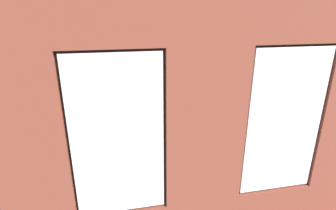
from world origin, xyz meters
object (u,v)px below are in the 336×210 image
(coffee_table, at_px, (165,124))
(potted_plant_between_couches, at_px, (260,154))
(potted_plant_near_tv, at_px, (41,151))
(potted_plant_by_left_couch, at_px, (225,104))
(tv_flatscreen, at_px, (21,127))
(remote_gray, at_px, (178,118))
(couch_by_window, at_px, (177,190))
(cup_ceramic, at_px, (150,123))
(potted_plant_mid_room_small, at_px, (186,111))
(table_plant_small, at_px, (158,116))
(couch_left, at_px, (261,123))
(papasan_chair, at_px, (125,106))
(candle_jar, at_px, (170,121))
(potted_plant_corner_near_left, at_px, (232,87))
(potted_plant_beside_window_right, at_px, (52,200))
(remote_silver, at_px, (165,121))
(potted_plant_foreground_right, at_px, (59,97))
(media_console, at_px, (27,153))

(coffee_table, height_order, potted_plant_between_couches, potted_plant_between_couches)
(potted_plant_near_tv, relative_size, potted_plant_between_couches, 1.18)
(coffee_table, distance_m, potted_plant_by_left_couch, 2.24)
(potted_plant_near_tv, bearing_deg, tv_flatscreen, -59.34)
(remote_gray, distance_m, tv_flatscreen, 3.44)
(couch_by_window, xyz_separation_m, cup_ceramic, (0.09, -2.29, 0.16))
(tv_flatscreen, bearing_deg, potted_plant_mid_room_small, -160.05)
(table_plant_small, xyz_separation_m, remote_gray, (-0.51, -0.04, -0.11))
(couch_left, xyz_separation_m, papasan_chair, (3.30, -1.63, 0.12))
(papasan_chair, bearing_deg, couch_left, 153.79)
(tv_flatscreen, bearing_deg, cup_ceramic, -170.45)
(couch_left, distance_m, candle_jar, 2.31)
(table_plant_small, relative_size, potted_plant_corner_near_left, 0.22)
(cup_ceramic, distance_m, potted_plant_corner_near_left, 3.49)
(couch_by_window, bearing_deg, candle_jar, -99.71)
(tv_flatscreen, height_order, potted_plant_by_left_couch, tv_flatscreen)
(table_plant_small, relative_size, potted_plant_by_left_couch, 0.35)
(tv_flatscreen, bearing_deg, potted_plant_beside_window_right, 114.52)
(remote_silver, xyz_separation_m, potted_plant_between_couches, (-1.11, 2.37, 0.32))
(remote_gray, bearing_deg, candle_jar, 26.31)
(table_plant_small, xyz_separation_m, remote_silver, (-0.16, 0.11, -0.11))
(potted_plant_near_tv, bearing_deg, potted_plant_mid_room_small, -144.30)
(potted_plant_near_tv, bearing_deg, potted_plant_foreground_right, -85.48)
(candle_jar, relative_size, potted_plant_beside_window_right, 0.12)
(couch_left, distance_m, coffee_table, 2.42)
(remote_silver, height_order, potted_plant_mid_room_small, potted_plant_mid_room_small)
(potted_plant_beside_window_right, bearing_deg, tv_flatscreen, -65.48)
(remote_gray, bearing_deg, potted_plant_corner_near_left, -165.68)
(candle_jar, distance_m, potted_plant_near_tv, 2.89)
(couch_left, relative_size, candle_jar, 18.03)
(potted_plant_by_left_couch, bearing_deg, potted_plant_between_couches, 75.29)
(potted_plant_mid_room_small, bearing_deg, coffee_table, 46.17)
(cup_ceramic, bearing_deg, potted_plant_by_left_couch, -154.42)
(potted_plant_mid_room_small, relative_size, potted_plant_by_left_couch, 0.89)
(couch_left, distance_m, potted_plant_mid_room_small, 1.98)
(remote_gray, bearing_deg, couch_left, 144.93)
(coffee_table, distance_m, candle_jar, 0.19)
(table_plant_small, bearing_deg, potted_plant_mid_room_small, -143.51)
(remote_gray, xyz_separation_m, papasan_chair, (1.26, -1.14, -0.01))
(couch_left, height_order, remote_silver, couch_left)
(couch_by_window, xyz_separation_m, potted_plant_between_couches, (-1.40, -0.05, 0.44))
(couch_by_window, distance_m, coffee_table, 2.44)
(couch_left, xyz_separation_m, potted_plant_between_couches, (1.29, 2.04, 0.44))
(cup_ceramic, relative_size, remote_gray, 0.50)
(remote_silver, bearing_deg, media_console, 90.31)
(remote_gray, bearing_deg, table_plant_small, -16.84)
(tv_flatscreen, distance_m, potted_plant_by_left_couch, 5.24)
(tv_flatscreen, distance_m, potted_plant_corner_near_left, 6.00)
(potted_plant_beside_window_right, distance_m, potted_plant_between_couches, 3.22)
(remote_gray, xyz_separation_m, potted_plant_beside_window_right, (2.45, 2.68, 0.07))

